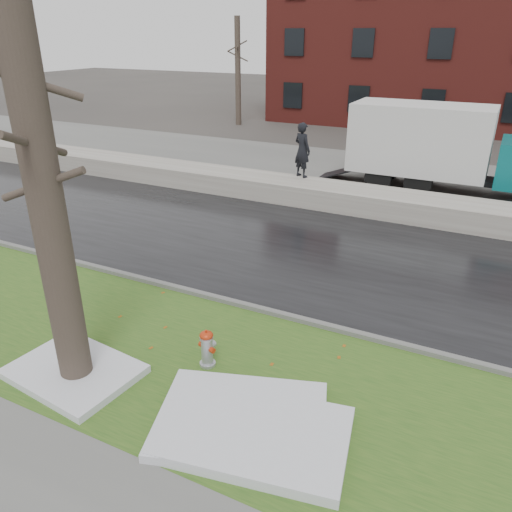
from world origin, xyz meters
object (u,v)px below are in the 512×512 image
at_px(fire_hydrant, 207,346).
at_px(box_truck, 448,148).
at_px(tree, 44,189).
at_px(worker, 302,150).

xyz_separation_m(fire_hydrant, box_truck, (2.25, 13.36, 1.26)).
height_order(fire_hydrant, box_truck, box_truck).
relative_size(tree, box_truck, 0.71).
xyz_separation_m(fire_hydrant, tree, (-1.89, -1.34, 3.06)).
bearing_deg(worker, fire_hydrant, 127.29).
distance_m(tree, box_truck, 15.38).
bearing_deg(fire_hydrant, tree, -129.10).
relative_size(tree, worker, 3.50).
relative_size(fire_hydrant, tree, 0.11).
bearing_deg(fire_hydrant, worker, 118.22).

